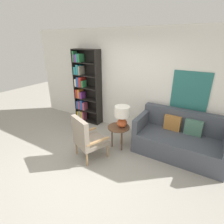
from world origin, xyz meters
TOP-DOWN VIEW (x-y plane):
  - ground_plane at (0.00, 0.00)m, footprint 14.00×14.00m
  - wall_back at (0.02, 2.03)m, footprint 6.40×0.08m
  - bookshelf at (-1.38, 1.85)m, footprint 0.84×0.30m
  - armchair at (-0.12, 0.32)m, footprint 0.76×0.77m
  - couch at (1.54, 1.55)m, footprint 1.86×0.94m
  - side_table at (0.27, 1.03)m, footprint 0.51×0.51m
  - table_lamp at (0.34, 1.07)m, footprint 0.35×0.35m

SIDE VIEW (x-z plane):
  - ground_plane at x=0.00m, z-range 0.00..0.00m
  - couch at x=1.54m, z-range -0.12..0.81m
  - side_table at x=0.27m, z-range 0.21..0.75m
  - armchair at x=-0.12m, z-range 0.04..1.00m
  - table_lamp at x=0.34m, z-range 0.60..1.10m
  - bookshelf at x=-1.38m, z-range -0.04..2.14m
  - wall_back at x=0.02m, z-range 0.00..2.70m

